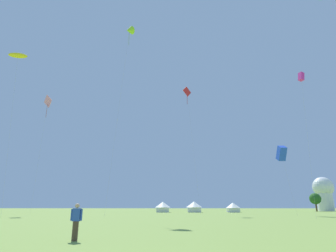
# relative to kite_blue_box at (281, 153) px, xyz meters

# --- Properties ---
(kite_blue_box) EXTENTS (2.02, 2.57, 12.68)m
(kite_blue_box) POSITION_rel_kite_blue_box_xyz_m (0.00, 0.00, 0.00)
(kite_blue_box) COLOR blue
(kite_blue_box) RESTS_ON ground
(kite_magenta_box) EXTENTS (2.43, 2.76, 21.94)m
(kite_magenta_box) POSITION_rel_kite_blue_box_xyz_m (-0.16, -11.99, 9.94)
(kite_magenta_box) COLOR #E02DA3
(kite_magenta_box) RESTS_ON ground
(kite_pink_diamond) EXTENTS (2.58, 2.35, 25.85)m
(kite_pink_diamond) POSITION_rel_kite_blue_box_xyz_m (-48.86, 5.39, 12.91)
(kite_pink_diamond) COLOR pink
(kite_pink_diamond) RESTS_ON ground
(kite_red_diamond) EXTENTS (3.19, 2.84, 29.11)m
(kite_red_diamond) POSITION_rel_kite_blue_box_xyz_m (-17.20, 8.59, 16.17)
(kite_red_diamond) COLOR red
(kite_red_diamond) RESTS_ON ground
(kite_yellow_parafoil) EXTENTS (3.73, 1.95, 28.76)m
(kite_yellow_parafoil) POSITION_rel_kite_blue_box_xyz_m (-48.97, -7.79, 17.02)
(kite_yellow_parafoil) COLOR yellow
(kite_yellow_parafoil) RESTS_ON ground
(kite_lime_delta) EXTENTS (3.26, 3.05, 33.60)m
(kite_lime_delta) POSITION_rel_kite_blue_box_xyz_m (-28.40, -8.60, 21.40)
(kite_lime_delta) COLOR #99DB2D
(kite_lime_delta) RESTS_ON ground
(person_spectator) EXTENTS (0.57, 0.28, 1.73)m
(person_spectator) POSITION_rel_kite_blue_box_xyz_m (-24.96, -38.08, -10.34)
(person_spectator) COLOR #473828
(person_spectator) RESTS_ON ground
(festival_tent_left) EXTENTS (4.09, 4.09, 2.66)m
(festival_tent_left) POSITION_rel_kite_blue_box_xyz_m (-23.54, 23.39, -9.72)
(festival_tent_left) COLOR white
(festival_tent_left) RESTS_ON ground
(festival_tent_right) EXTENTS (4.21, 4.21, 2.74)m
(festival_tent_right) POSITION_rel_kite_blue_box_xyz_m (-15.30, 23.39, -9.68)
(festival_tent_right) COLOR white
(festival_tent_right) RESTS_ON ground
(festival_tent_center) EXTENTS (3.73, 3.73, 2.43)m
(festival_tent_center) POSITION_rel_kite_blue_box_xyz_m (-5.13, 23.39, -9.85)
(festival_tent_center) COLOR white
(festival_tent_center) RESTS_ON ground
(observatory_dome) EXTENTS (6.40, 6.40, 10.80)m
(observatory_dome) POSITION_rel_kite_blue_box_xyz_m (28.22, 41.53, -5.18)
(observatory_dome) COLOR white
(observatory_dome) RESTS_ON ground
(tree_distant_right) EXTENTS (3.35, 3.35, 5.41)m
(tree_distant_right) POSITION_rel_kite_blue_box_xyz_m (22.43, 35.88, -7.49)
(tree_distant_right) COLOR brown
(tree_distant_right) RESTS_ON ground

